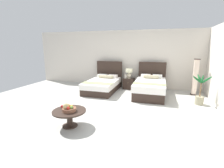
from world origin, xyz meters
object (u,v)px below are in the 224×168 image
fruit_bowl (69,108)px  potted_palm (200,95)px  floor_lamp_corner (195,77)px  nightstand (129,84)px  coffee_table (69,114)px  table_lamp (129,72)px  bed_near_window (103,84)px  loose_apple (62,106)px  vase (126,76)px  bed_near_corner (150,87)px

fruit_bowl → potted_palm: size_ratio=0.33×
fruit_bowl → floor_lamp_corner: floor_lamp_corner is taller
nightstand → fruit_bowl: (-0.56, -4.13, 0.24)m
nightstand → coffee_table: (-0.59, -4.07, 0.06)m
nightstand → table_lamp: bearing=90.0°
bed_near_window → loose_apple: size_ratio=26.47×
loose_apple → potted_palm: size_ratio=0.08×
coffee_table → potted_palm: size_ratio=0.79×
floor_lamp_corner → vase: bearing=178.7°
table_lamp → floor_lamp_corner: bearing=-2.6°
loose_apple → floor_lamp_corner: (3.57, 3.88, 0.27)m
nightstand → vase: bearing=-164.8°
nightstand → potted_palm: bearing=-25.9°
vase → loose_apple: vase is taller
table_lamp → nightstand: bearing=-90.0°
nightstand → loose_apple: bearing=-101.9°
coffee_table → floor_lamp_corner: bearing=50.1°
bed_near_window → floor_lamp_corner: size_ratio=1.46×
nightstand → bed_near_corner: bearing=-34.1°
bed_near_corner → fruit_bowl: bearing=-114.9°
fruit_bowl → loose_apple: 0.32m
fruit_bowl → bed_near_window: bearing=97.4°
vase → loose_apple: 4.01m
table_lamp → vase: 0.24m
bed_near_window → loose_apple: bearing=-87.0°
bed_near_window → bed_near_corner: size_ratio=0.98×
bed_near_window → bed_near_corner: bearing=-0.4°
bed_near_window → floor_lamp_corner: bearing=8.8°
bed_near_window → coffee_table: size_ratio=2.61×
coffee_table → floor_lamp_corner: (3.32, 3.97, 0.41)m
potted_palm → coffee_table: bearing=-140.5°
loose_apple → potted_palm: 4.46m
table_lamp → floor_lamp_corner: 2.73m
nightstand → table_lamp: table_lamp is taller
bed_near_window → coffee_table: (0.42, -3.39, 0.03)m
table_lamp → fruit_bowl: (-0.56, -4.15, -0.28)m
table_lamp → fruit_bowl: table_lamp is taller
bed_near_corner → fruit_bowl: size_ratio=6.46×
bed_near_corner → loose_apple: bearing=-119.6°
vase → coffee_table: (-0.44, -4.03, -0.28)m
table_lamp → coffee_table: 4.16m
coffee_table → loose_apple: loose_apple is taller
bed_near_corner → potted_palm: (1.71, -0.63, -0.00)m
bed_near_corner → floor_lamp_corner: floor_lamp_corner is taller
bed_near_window → fruit_bowl: 3.48m
vase → loose_apple: bearing=-100.0°
bed_near_window → fruit_bowl: bearing=-82.6°
bed_near_window → table_lamp: size_ratio=4.82×
bed_near_window → nightstand: 1.22m
loose_apple → floor_lamp_corner: floor_lamp_corner is taller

